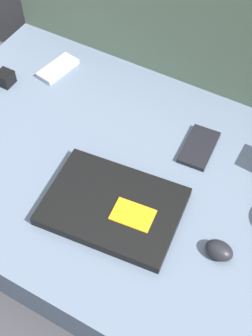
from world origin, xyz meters
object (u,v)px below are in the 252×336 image
object	(u,v)px
phone_silver	(58,68)
laptop	(113,206)
phone_black	(199,147)
charger_brick	(5,78)
computer_mouse	(219,250)

from	to	relation	value
phone_silver	laptop	bearing A→B (deg)	-30.96
phone_black	charger_brick	bearing A→B (deg)	-179.33
phone_silver	computer_mouse	bearing A→B (deg)	-16.51
phone_black	charger_brick	world-z (taller)	charger_brick
laptop	phone_black	xyz separation A→B (m)	(0.09, 0.25, -0.01)
phone_black	computer_mouse	bearing A→B (deg)	-61.98
phone_black	charger_brick	distance (m)	0.56
laptop	charger_brick	xyz separation A→B (m)	(-0.46, 0.21, 0.01)
phone_black	phone_silver	bearing A→B (deg)	167.66
laptop	computer_mouse	world-z (taller)	computer_mouse
phone_silver	charger_brick	bearing A→B (deg)	-119.48
charger_brick	laptop	bearing A→B (deg)	-24.19
computer_mouse	laptop	bearing A→B (deg)	-174.09
laptop	phone_black	size ratio (longest dim) A/B	2.43
computer_mouse	phone_silver	bearing A→B (deg)	156.26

